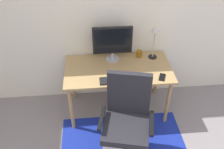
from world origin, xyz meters
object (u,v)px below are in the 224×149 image
at_px(desk, 118,73).
at_px(cell_phone, 162,77).
at_px(computer_mouse, 143,76).
at_px(coffee_cup, 139,54).
at_px(desk_lamp, 155,36).
at_px(office_chair, 126,126).
at_px(keyboard, 118,80).
at_px(monitor, 112,42).

height_order(desk, cell_phone, cell_phone).
bearing_deg(computer_mouse, desk, 143.53).
distance_m(coffee_cup, desk_lamp, 0.32).
bearing_deg(desk, office_chair, -88.48).
bearing_deg(cell_phone, desk, 176.90).
bearing_deg(keyboard, monitor, 92.78).
xyz_separation_m(coffee_cup, office_chair, (-0.29, -0.93, -0.32)).
bearing_deg(office_chair, cell_phone, 57.03).
relative_size(desk, monitor, 2.67).
bearing_deg(cell_phone, desk_lamp, 114.65).
relative_size(keyboard, desk_lamp, 0.96).
height_order(coffee_cup, cell_phone, coffee_cup).
bearing_deg(monitor, computer_mouse, -51.60).
relative_size(monitor, desk_lamp, 1.11).
bearing_deg(computer_mouse, monitor, 128.40).
bearing_deg(keyboard, desk_lamp, 41.56).
height_order(desk, desk_lamp, desk_lamp).
distance_m(desk, computer_mouse, 0.35).
distance_m(computer_mouse, cell_phone, 0.23).
xyz_separation_m(coffee_cup, desk_lamp, (0.17, -0.03, 0.27)).
height_order(monitor, office_chair, monitor).
relative_size(coffee_cup, cell_phone, 0.64).
xyz_separation_m(cell_phone, office_chair, (-0.48, -0.46, -0.28)).
relative_size(computer_mouse, coffee_cup, 1.16).
height_order(computer_mouse, coffee_cup, coffee_cup).
xyz_separation_m(keyboard, coffee_cup, (0.34, 0.49, 0.04)).
distance_m(computer_mouse, desk_lamp, 0.54).
xyz_separation_m(computer_mouse, coffee_cup, (0.03, 0.44, 0.03)).
bearing_deg(office_chair, desk, 104.66).
height_order(monitor, cell_phone, monitor).
bearing_deg(office_chair, computer_mouse, 76.18).
bearing_deg(office_chair, monitor, 107.62).
xyz_separation_m(computer_mouse, desk_lamp, (0.21, 0.40, 0.30)).
distance_m(keyboard, computer_mouse, 0.31).
bearing_deg(monitor, office_chair, -85.52).
height_order(coffee_cup, desk_lamp, desk_lamp).
relative_size(monitor, cell_phone, 3.56).
relative_size(monitor, coffee_cup, 5.55).
distance_m(desk, coffee_cup, 0.40).
distance_m(desk_lamp, office_chair, 1.17).
bearing_deg(cell_phone, office_chair, -114.17).
bearing_deg(office_chair, coffee_cup, 86.07).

